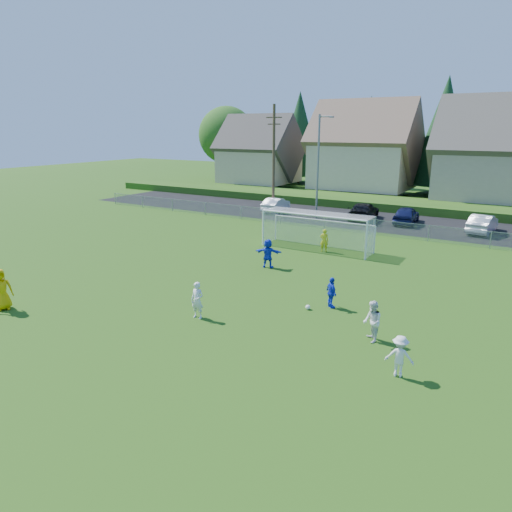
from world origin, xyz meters
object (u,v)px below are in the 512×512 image
Objects in this scene: car_f at (482,224)px; car_d at (364,211)px; soccer_ball at (308,307)px; player_blue_b at (268,253)px; goalkeeper at (324,240)px; referee at (1,289)px; soccer_goal at (318,225)px; player_blue_a at (331,293)px; player_white_b at (372,322)px; player_white_c at (400,356)px; player_white_a at (197,300)px; car_b at (276,205)px; car_e at (406,215)px.

car_d is at bearing 3.43° from car_f.
soccer_ball is 6.68m from player_blue_b.
soccer_ball is at bearing 88.58° from goalkeeper.
referee is 18.67m from goalkeeper.
goalkeeper is 1.24m from soccer_goal.
goalkeeper is at bearing 60.14° from car_f.
car_d reaches higher than player_blue_a.
player_white_b is 0.95× the size of player_blue_b.
player_blue_b is 1.12× the size of goalkeeper.
player_white_c is 0.94× the size of goalkeeper.
player_blue_a is 0.84× the size of player_blue_b.
referee is at bearing 73.65° from player_blue_a.
player_white_b is 1.06× the size of goalkeeper.
player_white_a is 26.18m from car_b.
car_e is at bearing -121.42° from goalkeeper.
player_white_c is at bearing -6.27° from player_white_a.
player_white_a reaches higher than car_b.
player_white_c is at bearing 99.24° from car_e.
car_b is (-8.47, 16.44, -0.17)m from player_blue_b.
player_white_b is 23.80m from car_e.
car_b is 14.30m from soccer_goal.
player_white_b is 0.22× the size of soccer_goal.
car_f is (4.19, 20.44, 0.01)m from player_blue_a.
player_white_b is 28.14m from car_b.
car_e reaches higher than soccer_ball.
car_d is 1.19× the size of car_e.
car_b is (-1.47, 28.14, -0.26)m from referee.
soccer_ball is 0.05× the size of car_e.
player_white_b is (7.05, 1.66, 0.01)m from player_white_a.
referee is 0.44× the size of car_e.
player_blue_a is at bearing -56.37° from player_white_c.
player_white_c reaches higher than car_b.
player_white_c is at bearing -36.56° from soccer_ball.
soccer_goal is (-8.96, 13.85, 0.91)m from player_white_c.
player_white_c is at bearing -49.52° from referee.
referee reaches higher than player_white_c.
player_blue_b is (-4.72, 4.66, 0.74)m from soccer_ball.
player_white_b is 0.39× the size of car_b.
player_white_c is 0.33× the size of car_e.
referee is (-11.72, -7.03, 0.83)m from soccer_ball.
player_blue_a is 24.68m from car_b.
referee is at bearing 87.64° from car_b.
player_white_c is at bearing -57.12° from soccer_goal.
car_b is at bearing -0.64° from car_e.
car_d is (-9.55, 25.26, 0.03)m from player_white_c.
goalkeeper is (0.35, 12.92, -0.04)m from player_white_a.
player_blue_b is (-9.67, 8.33, 0.14)m from player_white_c.
car_f is (1.58, 22.83, -0.08)m from player_white_b.
player_white_b is 22.88m from car_f.
car_f is (18.17, 0.10, 0.04)m from car_b.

